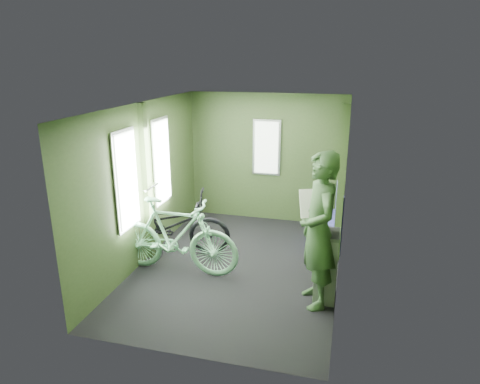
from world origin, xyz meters
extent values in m
plane|color=black|center=(0.00, 0.00, 0.00)|extent=(4.00, 4.00, 0.00)
cube|color=silver|center=(0.00, 0.00, 2.30)|extent=(2.80, 4.00, 0.02)
cube|color=#324620|center=(0.00, 2.00, 1.15)|extent=(2.80, 0.02, 2.30)
cube|color=#324620|center=(0.00, -2.00, 1.15)|extent=(2.80, 0.02, 2.30)
cube|color=#324620|center=(-1.40, 0.00, 1.15)|extent=(0.02, 4.00, 2.30)
cube|color=#324620|center=(1.40, 0.00, 1.15)|extent=(0.02, 4.00, 2.30)
cube|color=#324620|center=(-1.36, 0.00, 1.15)|extent=(0.08, 0.12, 2.30)
cube|color=silver|center=(-1.35, -0.55, 1.35)|extent=(0.02, 0.56, 1.34)
cube|color=silver|center=(-1.35, 0.55, 1.35)|extent=(0.02, 0.56, 1.34)
cube|color=white|center=(-1.34, -0.55, 1.88)|extent=(0.00, 0.12, 0.12)
cube|color=white|center=(-1.34, 0.55, 1.88)|extent=(0.00, 0.12, 0.12)
cylinder|color=silver|center=(-1.29, 0.00, 1.10)|extent=(0.03, 0.40, 0.03)
cube|color=#324620|center=(1.35, 0.60, 1.15)|extent=(0.10, 0.10, 2.30)
cube|color=white|center=(1.38, 0.90, 1.85)|extent=(0.02, 0.40, 0.50)
cube|color=silver|center=(0.00, 1.96, 1.35)|extent=(0.50, 0.02, 1.00)
imported|color=black|center=(-1.12, 0.16, 0.00)|extent=(1.96, 1.12, 1.05)
imported|color=#8CDEA7|center=(-0.80, -0.37, 0.00)|extent=(1.82, 0.59, 1.12)
imported|color=#375830|center=(1.15, -0.66, 0.95)|extent=(0.67, 0.81, 1.90)
cube|color=silver|center=(1.04, -0.38, 1.19)|extent=(0.36, 0.27, 0.33)
cube|color=gray|center=(1.26, -0.55, 0.45)|extent=(0.26, 0.37, 0.90)
cube|color=navy|center=(1.12, 1.08, 0.23)|extent=(0.59, 0.95, 0.46)
cube|color=navy|center=(1.34, 1.08, 0.71)|extent=(0.15, 0.91, 0.51)
camera|label=1|loc=(1.42, -5.37, 2.90)|focal=32.00mm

